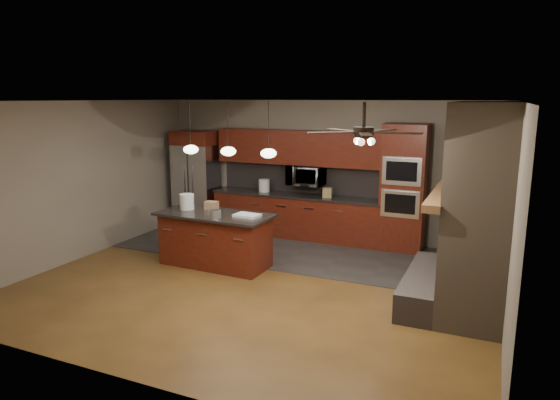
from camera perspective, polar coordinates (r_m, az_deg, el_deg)
The scene contains 22 objects.
ground at distance 7.93m, azimuth -2.44°, elevation -9.45°, with size 7.00×7.00×0.00m, color brown.
ceiling at distance 7.40m, azimuth -2.63°, elevation 11.23°, with size 7.00×6.00×0.02m, color white.
back_wall at distance 10.27m, azimuth 4.94°, elevation 3.48°, with size 7.00×0.02×2.80m, color slate.
right_wall at distance 6.78m, azimuth 25.03°, elevation -1.84°, with size 0.02×6.00×2.80m, color slate.
left_wall at distance 9.60m, azimuth -21.61°, elevation 2.12°, with size 0.02×6.00×2.80m, color slate.
slate_tile_patch at distance 9.48m, azimuth 2.41°, elevation -5.84°, with size 7.00×2.40×0.01m, color #302D2B.
fireplace_column at distance 7.19m, azimuth 21.25°, elevation -1.64°, with size 1.30×2.10×2.80m.
back_cabinetry at distance 10.28m, azimuth 1.92°, elevation 0.66°, with size 3.59×0.64×2.20m.
oven_tower at distance 9.59m, azimuth 13.95°, elevation 1.33°, with size 0.80×0.63×2.38m.
microwave at distance 10.15m, azimuth 3.00°, elevation 2.83°, with size 0.73×0.41×0.50m, color silver.
refrigerator at distance 11.21m, azimuth -9.42°, elevation 2.35°, with size 0.92×0.75×2.14m.
kitchen_island at distance 8.65m, azimuth -7.42°, elevation -4.46°, with size 2.02×0.98×0.92m.
white_bucket at distance 8.91m, azimuth -10.59°, elevation -0.19°, with size 0.25×0.25×0.27m, color silver.
paint_can at distance 8.21m, azimuth -7.44°, elevation -1.59°, with size 0.20×0.20×0.13m, color silver.
paint_tray at distance 8.26m, azimuth -3.79°, elevation -1.76°, with size 0.41×0.29×0.04m, color silver.
cardboard_box at distance 8.86m, azimuth -7.84°, elevation -0.60°, with size 0.22×0.16×0.14m, color #8D6A49.
counter_bucket at distance 10.51m, azimuth -1.82°, elevation 1.66°, with size 0.23×0.23×0.26m, color silver.
counter_box at distance 9.94m, azimuth 5.45°, elevation 0.84°, with size 0.17×0.14×0.19m, color #947F4C.
pendant_left at distance 8.88m, azimuth -10.16°, elevation 5.73°, with size 0.26×0.26×0.92m.
pendant_center at distance 8.48m, azimuth -5.93°, elevation 5.58°, with size 0.26×0.26×0.92m.
pendant_right at distance 8.14m, azimuth -1.32°, elevation 5.39°, with size 0.26×0.26×0.92m.
ceiling_fan at distance 6.02m, azimuth 9.53°, elevation 7.73°, with size 1.27×1.33×0.41m.
Camera 1 is at (3.30, -6.62, 2.85)m, focal length 32.00 mm.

